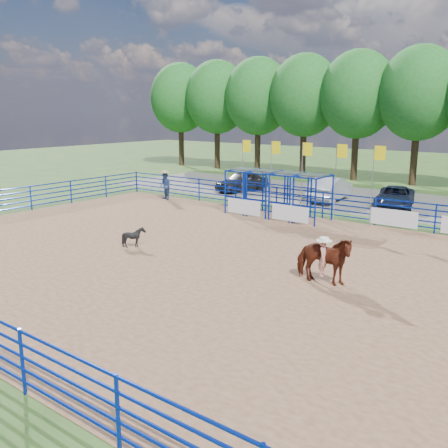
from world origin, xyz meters
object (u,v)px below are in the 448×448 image
(car_c, at_px, (395,197))
(horse_and_rider, at_px, (323,258))
(calf, at_px, (134,237))
(spectator_cowboy, at_px, (165,186))
(car_a, at_px, (242,181))
(car_b, at_px, (330,189))

(car_c, bearing_deg, horse_and_rider, -93.87)
(calf, bearing_deg, car_c, -23.64)
(horse_and_rider, height_order, spectator_cowboy, horse_and_rider)
(horse_and_rider, distance_m, calf, 8.78)
(horse_and_rider, bearing_deg, car_a, 133.18)
(spectator_cowboy, bearing_deg, horse_and_rider, -28.81)
(car_a, xyz_separation_m, car_b, (6.95, 0.36, 0.06))
(calf, bearing_deg, car_a, 15.14)
(horse_and_rider, bearing_deg, calf, -175.38)
(spectator_cowboy, xyz_separation_m, car_c, (13.16, 6.74, -0.33))
(car_a, distance_m, car_c, 11.25)
(horse_and_rider, xyz_separation_m, car_b, (-7.07, 15.31, -0.14))
(calf, height_order, car_b, car_b)
(spectator_cowboy, bearing_deg, calf, -52.71)
(calf, bearing_deg, car_b, -9.46)
(calf, relative_size, car_a, 0.21)
(car_c, bearing_deg, car_a, 168.82)
(calf, relative_size, spectator_cowboy, 0.48)
(calf, relative_size, car_b, 0.19)
(spectator_cowboy, xyz_separation_m, car_b, (8.89, 6.53, -0.18))
(car_a, relative_size, car_c, 0.93)
(car_a, bearing_deg, car_b, 15.87)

